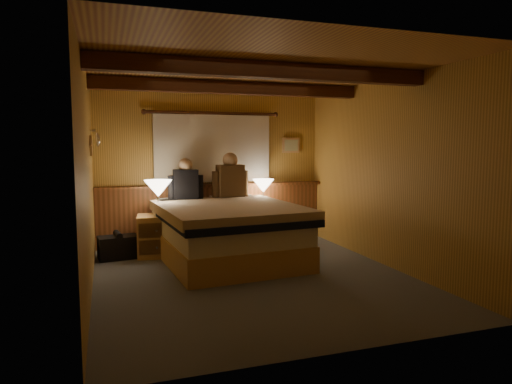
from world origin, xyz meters
name	(u,v)px	position (x,y,z in m)	size (l,w,h in m)	color
floor	(253,277)	(0.00, 0.00, 0.00)	(4.20, 4.20, 0.00)	#545B64
ceiling	(252,71)	(0.00, 0.00, 2.40)	(4.20, 4.20, 0.00)	gold
wall_back	(212,167)	(0.00, 2.10, 1.20)	(3.60, 3.60, 0.00)	gold
wall_left	(88,180)	(-1.80, 0.00, 1.20)	(4.20, 4.20, 0.00)	gold
wall_right	(386,173)	(1.80, 0.00, 1.20)	(4.20, 4.20, 0.00)	gold
wall_front	(341,195)	(0.00, -2.10, 1.20)	(3.60, 3.60, 0.00)	gold
wainscot	(213,212)	(0.00, 2.04, 0.49)	(3.60, 0.23, 0.94)	brown
curtain_window	(213,147)	(0.00, 2.03, 1.52)	(2.18, 0.09, 1.11)	#4A2712
ceiling_beams	(249,80)	(0.00, 0.15, 2.31)	(3.60, 1.65, 0.16)	#4A2712
coat_rail	(97,137)	(-1.72, 1.58, 1.67)	(0.05, 0.55, 0.24)	silver
framed_print	(291,145)	(1.35, 2.08, 1.55)	(0.30, 0.04, 0.25)	tan
bed	(226,231)	(-0.09, 0.87, 0.40)	(1.90, 2.37, 0.77)	tan
nightstand_left	(157,236)	(-0.97, 1.40, 0.29)	(0.57, 0.53, 0.58)	tan
nightstand_right	(266,225)	(0.78, 1.74, 0.29)	(0.57, 0.53, 0.57)	tan
lamp_left	(158,191)	(-0.94, 1.37, 0.93)	(0.38, 0.38, 0.50)	white
lamp_right	(263,187)	(0.75, 1.77, 0.88)	(0.34, 0.34, 0.45)	white
person_left	(186,182)	(-0.51, 1.64, 1.01)	(0.52, 0.22, 0.63)	black
person_right	(230,179)	(0.20, 1.72, 1.04)	(0.58, 0.27, 0.71)	#513920
duffel_bag	(118,247)	(-1.49, 1.41, 0.16)	(0.56, 0.38, 0.38)	black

